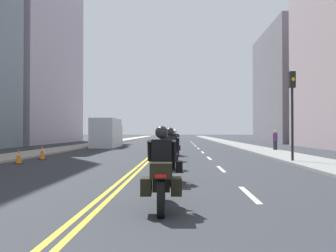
# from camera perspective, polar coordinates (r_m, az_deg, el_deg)

# --- Properties ---
(ground_plane) EXTENTS (264.00, 264.00, 0.00)m
(ground_plane) POSITION_cam_1_polar(r_m,az_deg,el_deg) (48.98, -0.17, -2.68)
(ground_plane) COLOR #2B2E33
(sidewalk_left) EXTENTS (2.75, 144.00, 0.12)m
(sidewalk_left) POSITION_cam_1_polar(r_m,az_deg,el_deg) (49.96, -9.68, -2.57)
(sidewalk_left) COLOR #A2988A
(sidewalk_left) RESTS_ON ground
(sidewalk_right) EXTENTS (2.75, 144.00, 0.12)m
(sidewalk_right) POSITION_cam_1_polar(r_m,az_deg,el_deg) (49.38, 9.44, -2.59)
(sidewalk_right) COLOR gray
(sidewalk_right) RESTS_ON ground
(centreline_yellow_inner) EXTENTS (0.12, 132.00, 0.01)m
(centreline_yellow_inner) POSITION_cam_1_polar(r_m,az_deg,el_deg) (48.99, -0.32, -2.68)
(centreline_yellow_inner) COLOR yellow
(centreline_yellow_inner) RESTS_ON ground
(centreline_yellow_outer) EXTENTS (0.12, 132.00, 0.01)m
(centreline_yellow_outer) POSITION_cam_1_polar(r_m,az_deg,el_deg) (48.98, -0.03, -2.68)
(centreline_yellow_outer) COLOR yellow
(centreline_yellow_outer) RESTS_ON ground
(lane_dashes_white) EXTENTS (0.14, 56.40, 0.01)m
(lane_dashes_white) POSITION_cam_1_polar(r_m,az_deg,el_deg) (30.02, 5.11, -3.81)
(lane_dashes_white) COLOR silver
(lane_dashes_white) RESTS_ON ground
(building_left_2) EXTENTS (7.30, 21.00, 24.71)m
(building_left_2) POSITION_cam_1_polar(r_m,az_deg,el_deg) (53.06, -20.10, 10.93)
(building_left_2) COLOR #AFA2B1
(building_left_2) RESTS_ON ground
(building_right_2) EXTENTS (9.59, 17.62, 16.14)m
(building_right_2) POSITION_cam_1_polar(r_m,az_deg,el_deg) (55.76, 19.86, 5.90)
(building_right_2) COLOR slate
(building_right_2) RESTS_ON ground
(motorcycle_0) EXTENTS (0.77, 2.18, 1.66)m
(motorcycle_0) POSITION_cam_1_polar(r_m,az_deg,el_deg) (7.19, -1.03, -7.91)
(motorcycle_0) COLOR black
(motorcycle_0) RESTS_ON ground
(motorcycle_1) EXTENTS (0.76, 2.23, 1.67)m
(motorcycle_1) POSITION_cam_1_polar(r_m,az_deg,el_deg) (10.98, 0.29, -5.42)
(motorcycle_1) COLOR black
(motorcycle_1) RESTS_ON ground
(motorcycle_2) EXTENTS (0.76, 2.22, 1.60)m
(motorcycle_2) POSITION_cam_1_polar(r_m,az_deg,el_deg) (14.81, 0.17, -4.30)
(motorcycle_2) COLOR black
(motorcycle_2) RESTS_ON ground
(motorcycle_3) EXTENTS (0.76, 2.09, 1.64)m
(motorcycle_3) POSITION_cam_1_polar(r_m,az_deg,el_deg) (18.95, 0.65, -3.54)
(motorcycle_3) COLOR black
(motorcycle_3) RESTS_ON ground
(motorcycle_4) EXTENTS (0.77, 2.24, 1.66)m
(motorcycle_4) POSITION_cam_1_polar(r_m,az_deg,el_deg) (23.15, 1.06, -3.04)
(motorcycle_4) COLOR black
(motorcycle_4) RESTS_ON ground
(traffic_cone_0) EXTENTS (0.37, 0.37, 0.68)m
(traffic_cone_0) POSITION_cam_1_polar(r_m,az_deg,el_deg) (18.79, -22.48, -4.48)
(traffic_cone_0) COLOR black
(traffic_cone_0) RESTS_ON ground
(traffic_cone_2) EXTENTS (0.35, 0.35, 0.82)m
(traffic_cone_2) POSITION_cam_1_polar(r_m,az_deg,el_deg) (21.06, -19.22, -3.91)
(traffic_cone_2) COLOR black
(traffic_cone_2) RESTS_ON ground
(traffic_light_near) EXTENTS (0.28, 0.38, 4.50)m
(traffic_light_near) POSITION_cam_1_polar(r_m,az_deg,el_deg) (18.82, 19.00, 3.98)
(traffic_light_near) COLOR black
(traffic_light_near) RESTS_ON ground
(pedestrian_0) EXTENTS (0.40, 0.42, 1.65)m
(pedestrian_0) POSITION_cam_1_polar(r_m,az_deg,el_deg) (29.45, 16.55, -2.19)
(pedestrian_0) COLOR #2A2A35
(pedestrian_0) RESTS_ON ground
(parked_truck) EXTENTS (2.20, 6.50, 2.80)m
(parked_truck) POSITION_cam_1_polar(r_m,az_deg,el_deg) (36.42, -9.55, -1.29)
(parked_truck) COLOR silver
(parked_truck) RESTS_ON ground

